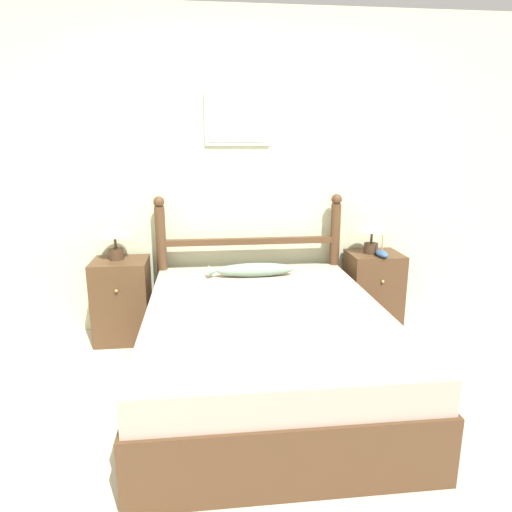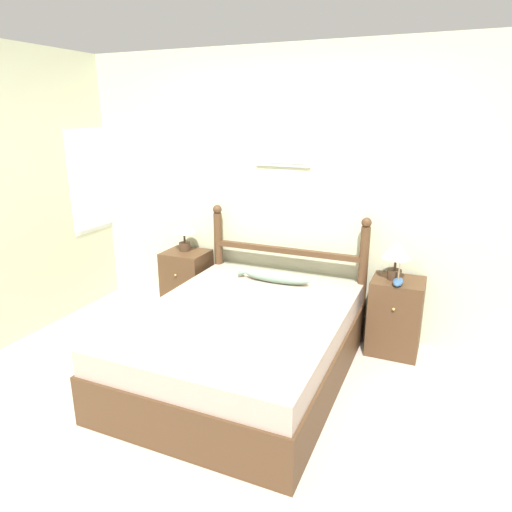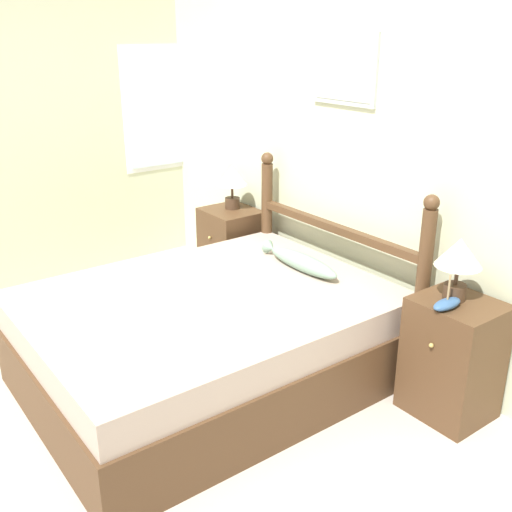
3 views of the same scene
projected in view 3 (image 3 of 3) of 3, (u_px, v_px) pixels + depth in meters
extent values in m
plane|color=#B7AD9E|center=(112.00, 416.00, 3.23)|extent=(16.00, 16.00, 0.00)
cube|color=beige|center=(353.00, 145.00, 3.74)|extent=(6.40, 0.06, 2.55)
cube|color=#ADB7B2|center=(345.00, 69.00, 3.60)|extent=(0.52, 0.02, 0.43)
cube|color=beige|center=(344.00, 69.00, 3.60)|extent=(0.46, 0.01, 0.37)
cube|color=white|center=(171.00, 108.00, 5.24)|extent=(0.01, 0.92, 1.05)
cube|color=silver|center=(172.00, 108.00, 5.23)|extent=(0.01, 0.84, 0.97)
cube|color=#4C331E|center=(211.00, 353.00, 3.50)|extent=(1.51, 2.00, 0.36)
cube|color=tan|center=(210.00, 311.00, 3.40)|extent=(1.47, 1.96, 0.18)
cylinder|color=#4C331E|center=(267.00, 234.00, 4.45)|extent=(0.08, 0.08, 1.05)
sphere|color=#4C331E|center=(267.00, 159.00, 4.25)|extent=(0.09, 0.09, 0.09)
cylinder|color=#4C331E|center=(421.00, 299.00, 3.38)|extent=(0.08, 0.08, 1.05)
sphere|color=#4C331E|center=(432.00, 203.00, 3.18)|extent=(0.09, 0.09, 0.09)
cube|color=#4C331E|center=(335.00, 228.00, 3.83)|extent=(1.43, 0.06, 0.05)
cube|color=#4C331E|center=(231.00, 250.00, 4.70)|extent=(0.42, 0.37, 0.66)
sphere|color=tan|center=(209.00, 238.00, 4.53)|extent=(0.02, 0.02, 0.02)
cube|color=#4C331E|center=(452.00, 358.00, 3.16)|extent=(0.42, 0.37, 0.66)
sphere|color=tan|center=(431.00, 345.00, 3.00)|extent=(0.02, 0.02, 0.02)
cylinder|color=#422D1E|center=(232.00, 203.00, 4.60)|extent=(0.11, 0.11, 0.08)
cylinder|color=#422D1E|center=(232.00, 191.00, 4.57)|extent=(0.02, 0.02, 0.10)
cone|color=beige|center=(232.00, 175.00, 4.53)|extent=(0.24, 0.24, 0.15)
cylinder|color=#422D1E|center=(454.00, 292.00, 3.06)|extent=(0.11, 0.11, 0.08)
cylinder|color=#422D1E|center=(457.00, 275.00, 3.02)|extent=(0.02, 0.02, 0.10)
cone|color=beige|center=(460.00, 252.00, 2.98)|extent=(0.24, 0.24, 0.15)
ellipsoid|color=#335684|center=(447.00, 304.00, 2.96)|extent=(0.08, 0.19, 0.05)
cylinder|color=#997F56|center=(449.00, 287.00, 2.93)|extent=(0.01, 0.01, 0.13)
ellipsoid|color=gray|center=(303.00, 262.00, 3.72)|extent=(0.60, 0.13, 0.10)
cone|color=gray|center=(270.00, 248.00, 3.97)|extent=(0.07, 0.09, 0.09)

